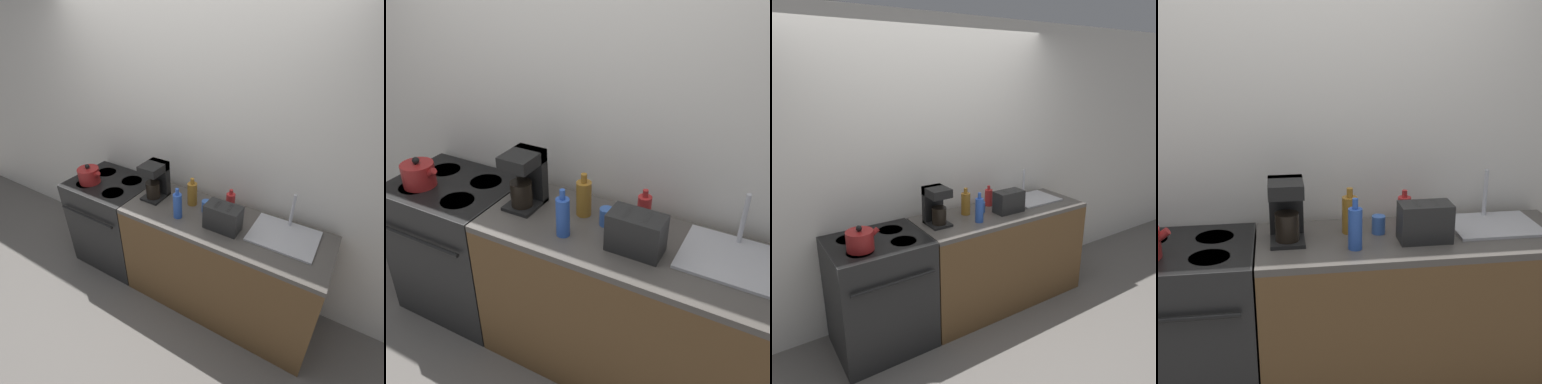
# 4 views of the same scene
# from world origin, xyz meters

# --- Properties ---
(wall_back) EXTENTS (8.00, 0.05, 2.60)m
(wall_back) POSITION_xyz_m (0.00, 0.66, 1.30)
(wall_back) COLOR silver
(wall_back) RESTS_ON ground_plane
(stove) EXTENTS (0.74, 0.65, 0.92)m
(stove) POSITION_xyz_m (-0.62, 0.30, 0.47)
(stove) COLOR black
(stove) RESTS_ON ground_plane
(counter_block) EXTENTS (1.64, 0.59, 0.92)m
(counter_block) POSITION_xyz_m (0.58, 0.30, 0.46)
(counter_block) COLOR brown
(counter_block) RESTS_ON ground_plane
(toaster) EXTENTS (0.26, 0.15, 0.20)m
(toaster) POSITION_xyz_m (0.61, 0.23, 1.02)
(toaster) COLOR black
(toaster) RESTS_ON counter_block
(coffee_maker) EXTENTS (0.17, 0.22, 0.32)m
(coffee_maker) POSITION_xyz_m (-0.08, 0.34, 1.09)
(coffee_maker) COLOR black
(coffee_maker) RESTS_ON counter_block
(sink_tray) EXTENTS (0.47, 0.37, 0.28)m
(sink_tray) POSITION_xyz_m (1.04, 0.38, 0.94)
(sink_tray) COLOR #B7B7BC
(sink_tray) RESTS_ON counter_block
(bottle_amber) EXTENTS (0.08, 0.08, 0.24)m
(bottle_amber) POSITION_xyz_m (0.25, 0.39, 1.03)
(bottle_amber) COLOR #9E6B23
(bottle_amber) RESTS_ON counter_block
(bottle_red) EXTENTS (0.07, 0.07, 0.20)m
(bottle_red) POSITION_xyz_m (0.56, 0.47, 1.01)
(bottle_red) COLOR #B72828
(bottle_red) RESTS_ON counter_block
(bottle_blue) EXTENTS (0.07, 0.07, 0.26)m
(bottle_blue) POSITION_xyz_m (0.25, 0.18, 1.03)
(bottle_blue) COLOR #2D56B7
(bottle_blue) RESTS_ON counter_block
(cup_blue) EXTENTS (0.07, 0.07, 0.10)m
(cup_blue) POSITION_xyz_m (0.40, 0.36, 0.97)
(cup_blue) COLOR #3860B2
(cup_blue) RESTS_ON counter_block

